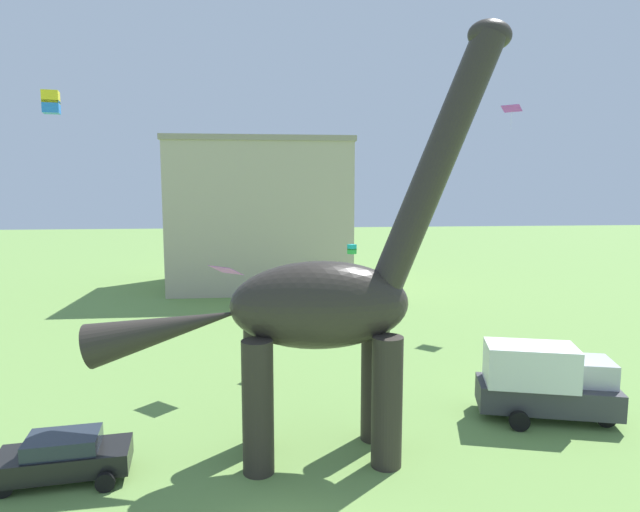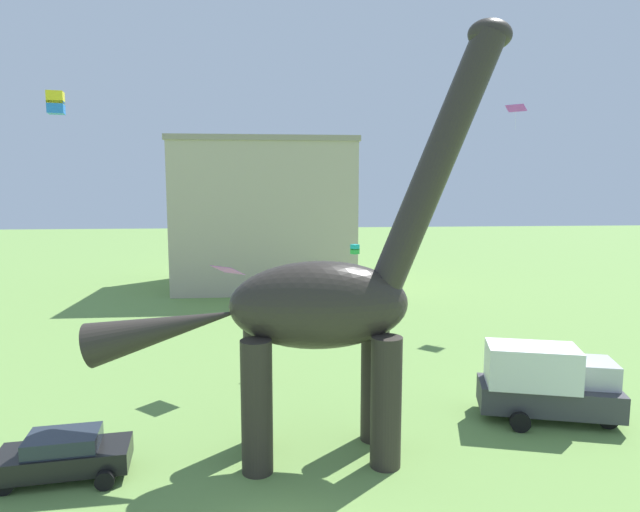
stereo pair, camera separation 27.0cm
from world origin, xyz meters
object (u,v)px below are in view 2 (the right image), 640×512
at_px(dinosaur_sculpture, 317,305).
at_px(parked_box_truck, 546,382).
at_px(kite_mid_center, 228,270).
at_px(kite_near_low, 355,249).
at_px(parked_sedan_left, 64,455).
at_px(person_vendor_side, 261,358).
at_px(kite_mid_left, 56,103).
at_px(kite_high_left, 516,108).

xyz_separation_m(dinosaur_sculpture, parked_box_truck, (9.79, 2.15, -3.93)).
bearing_deg(dinosaur_sculpture, kite_mid_center, 135.73).
height_order(kite_near_low, kite_mid_center, kite_near_low).
bearing_deg(parked_box_truck, parked_sedan_left, -154.98).
relative_size(dinosaur_sculpture, parked_sedan_left, 3.51).
distance_m(person_vendor_side, kite_mid_left, 21.27).
relative_size(kite_mid_center, kite_high_left, 1.01).
xyz_separation_m(dinosaur_sculpture, kite_high_left, (15.97, 19.65, 9.78)).
distance_m(parked_box_truck, kite_high_left, 23.07).
xyz_separation_m(person_vendor_side, kite_near_low, (6.05, 8.11, 4.60)).
bearing_deg(kite_near_low, parked_box_truck, -67.32).
height_order(parked_box_truck, kite_near_low, kite_near_low).
bearing_deg(kite_mid_left, person_vendor_side, -36.60).
height_order(person_vendor_side, kite_mid_left, kite_mid_left).
height_order(kite_mid_left, kite_high_left, kite_mid_left).
distance_m(kite_near_low, kite_high_left, 15.85).
xyz_separation_m(parked_box_truck, person_vendor_side, (-11.97, 6.06, -0.57)).
bearing_deg(dinosaur_sculpture, kite_near_low, 95.93).
bearing_deg(kite_mid_center, kite_near_low, 49.37).
relative_size(person_vendor_side, kite_mid_left, 1.28).
relative_size(parked_box_truck, kite_high_left, 3.48).
bearing_deg(kite_high_left, parked_box_truck, -109.46).
xyz_separation_m(kite_mid_left, kite_mid_center, (11.35, -10.31, -9.29)).
xyz_separation_m(dinosaur_sculpture, parked_sedan_left, (-8.58, -0.84, -4.77)).
height_order(person_vendor_side, kite_high_left, kite_high_left).
bearing_deg(kite_near_low, kite_high_left, 15.43).
distance_m(parked_sedan_left, person_vendor_side, 11.08).
distance_m(parked_sedan_left, kite_high_left, 35.13).
bearing_deg(dinosaur_sculpture, kite_high_left, 70.17).
relative_size(person_vendor_side, kite_mid_center, 1.02).
distance_m(parked_box_truck, kite_near_low, 15.87).
relative_size(dinosaur_sculpture, parked_box_truck, 2.59).
xyz_separation_m(dinosaur_sculpture, kite_mid_left, (-15.07, 17.78, 9.45)).
relative_size(parked_box_truck, person_vendor_side, 3.36).
bearing_deg(kite_near_low, kite_mid_left, 175.57).
bearing_deg(parked_box_truck, kite_mid_center, 174.28).
xyz_separation_m(parked_sedan_left, kite_high_left, (24.55, 20.49, 14.54)).
bearing_deg(person_vendor_side, kite_high_left, 7.46).
relative_size(dinosaur_sculpture, kite_near_low, 24.53).
bearing_deg(kite_mid_center, kite_mid_left, 137.76).
bearing_deg(kite_high_left, dinosaur_sculpture, -129.11).
height_order(kite_mid_left, kite_near_low, kite_mid_left).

